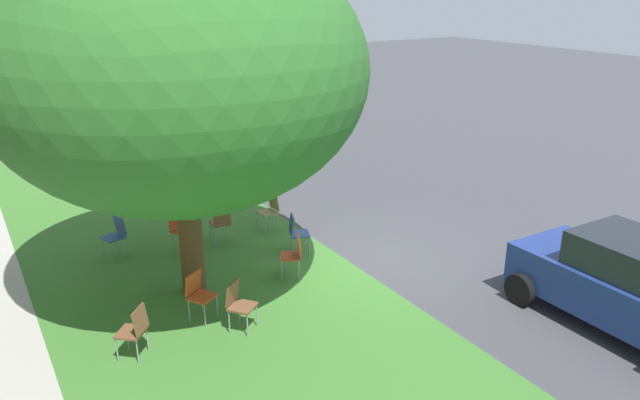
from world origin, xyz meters
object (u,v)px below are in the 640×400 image
chair_3 (116,233)px  chair_5 (270,209)px  chair_8 (294,252)px  chair_2 (199,292)px  street_tree (178,72)px  chair_1 (180,227)px  chair_4 (238,302)px  chair_6 (135,328)px  chair_7 (221,221)px  chair_0 (296,231)px  parked_car (627,283)px

chair_3 → chair_5: 3.52m
chair_8 → chair_2: bearing=104.5°
street_tree → chair_1: (2.04, -0.46, -3.65)m
chair_2 → chair_4: 0.81m
chair_1 → chair_6: bearing=151.3°
chair_7 → chair_1: bearing=81.5°
chair_0 → chair_2: bearing=118.5°
chair_4 → chair_7: same height
chair_8 → chair_6: bearing=108.5°
street_tree → chair_3: size_ratio=7.47×
chair_0 → chair_6: same height
chair_3 → parked_car: size_ratio=0.24×
chair_1 → chair_3: bearing=74.2°
chair_0 → chair_3: size_ratio=1.00×
chair_5 → chair_8: size_ratio=1.00×
street_tree → chair_7: (1.91, -1.36, -3.65)m
chair_1 → chair_4: (-3.74, 0.28, 0.00)m
chair_4 → chair_5: size_ratio=1.00×
street_tree → parked_car: size_ratio=1.78×
street_tree → parked_car: bearing=-131.0°
chair_2 → chair_5: size_ratio=1.00×
street_tree → chair_0: size_ratio=7.47×
chair_4 → chair_8: size_ratio=1.00×
chair_1 → chair_4: size_ratio=1.00×
chair_5 → parked_car: 7.71m
parked_car → chair_4: bearing=59.2°
chair_3 → parked_car: parked_car is taller
chair_2 → chair_3: (3.43, 0.57, 0.00)m
chair_2 → chair_7: bearing=-29.1°
chair_4 → chair_5: bearing=-33.8°
street_tree → chair_6: (-1.62, 1.55, -3.65)m
chair_5 → parked_car: parked_car is taller
chair_1 → chair_5: (-0.04, -2.19, 0.00)m
street_tree → chair_8: bearing=-103.0°
chair_3 → chair_7: 2.26m
chair_2 → chair_7: same height
chair_5 → chair_7: 1.29m
chair_3 → chair_8: size_ratio=1.00×
street_tree → chair_3: bearing=19.2°
chair_5 → parked_car: (-7.04, -3.13, 0.32)m
chair_4 → chair_8: bearing=-54.7°
chair_4 → chair_7: bearing=-18.2°
chair_0 → street_tree: bearing=101.1°
street_tree → chair_6: street_tree is taller
chair_0 → chair_6: size_ratio=1.00×
street_tree → chair_5: 4.93m
chair_0 → chair_2: size_ratio=1.00×
chair_7 → chair_5: bearing=-85.8°
parked_car → chair_7: bearing=32.5°
chair_5 → chair_7: (-0.10, 1.29, 0.00)m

